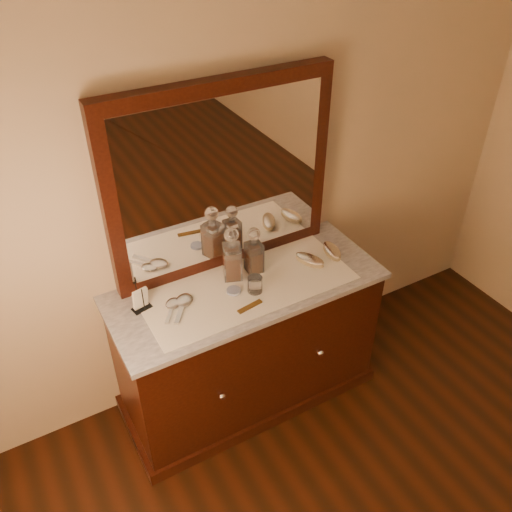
% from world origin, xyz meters
% --- Properties ---
extents(dresser_cabinet, '(1.40, 0.55, 0.82)m').
position_xyz_m(dresser_cabinet, '(0.00, 1.96, 0.41)').
color(dresser_cabinet, black).
rests_on(dresser_cabinet, floor).
extents(dresser_plinth, '(1.46, 0.59, 0.08)m').
position_xyz_m(dresser_plinth, '(0.00, 1.96, 0.04)').
color(dresser_plinth, black).
rests_on(dresser_plinth, floor).
extents(knob_left, '(0.04, 0.04, 0.04)m').
position_xyz_m(knob_left, '(-0.30, 1.67, 0.45)').
color(knob_left, silver).
rests_on(knob_left, dresser_cabinet).
extents(knob_right, '(0.04, 0.04, 0.04)m').
position_xyz_m(knob_right, '(0.30, 1.67, 0.45)').
color(knob_right, silver).
rests_on(knob_right, dresser_cabinet).
extents(marble_top, '(1.44, 0.59, 0.03)m').
position_xyz_m(marble_top, '(0.00, 1.96, 0.83)').
color(marble_top, silver).
rests_on(marble_top, dresser_cabinet).
extents(mirror_frame, '(1.20, 0.08, 1.00)m').
position_xyz_m(mirror_frame, '(0.00, 2.20, 1.35)').
color(mirror_frame, black).
rests_on(mirror_frame, marble_top).
extents(mirror_glass, '(1.06, 0.01, 0.86)m').
position_xyz_m(mirror_glass, '(0.00, 2.17, 1.35)').
color(mirror_glass, white).
rests_on(mirror_glass, marble_top).
extents(lace_runner, '(1.10, 0.45, 0.00)m').
position_xyz_m(lace_runner, '(0.00, 1.94, 0.85)').
color(lace_runner, white).
rests_on(lace_runner, marble_top).
extents(pin_dish, '(0.10, 0.10, 0.01)m').
position_xyz_m(pin_dish, '(-0.09, 1.93, 0.86)').
color(pin_dish, silver).
rests_on(pin_dish, lace_runner).
extents(comb, '(0.14, 0.05, 0.01)m').
position_xyz_m(comb, '(-0.07, 1.79, 0.86)').
color(comb, brown).
rests_on(comb, lace_runner).
extents(napkin_rack, '(0.10, 0.07, 0.14)m').
position_xyz_m(napkin_rack, '(-0.53, 2.05, 0.91)').
color(napkin_rack, black).
rests_on(napkin_rack, marble_top).
extents(decanter_left, '(0.12, 0.12, 0.30)m').
position_xyz_m(decanter_left, '(-0.03, 2.05, 0.97)').
color(decanter_left, '#8E4114').
rests_on(decanter_left, lace_runner).
extents(decanter_right, '(0.08, 0.08, 0.27)m').
position_xyz_m(decanter_right, '(0.09, 2.04, 0.96)').
color(decanter_right, '#8E4114').
rests_on(decanter_right, lace_runner).
extents(brush_near, '(0.14, 0.19, 0.05)m').
position_xyz_m(brush_near, '(0.38, 1.94, 0.88)').
color(brush_near, tan).
rests_on(brush_near, lace_runner).
extents(brush_far, '(0.10, 0.18, 0.05)m').
position_xyz_m(brush_far, '(0.54, 1.95, 0.88)').
color(brush_far, tan).
rests_on(brush_far, lace_runner).
extents(hand_mirror_outer, '(0.14, 0.18, 0.02)m').
position_xyz_m(hand_mirror_outer, '(-0.40, 1.98, 0.86)').
color(hand_mirror_outer, silver).
rests_on(hand_mirror_outer, lace_runner).
extents(hand_mirror_inner, '(0.17, 0.21, 0.02)m').
position_xyz_m(hand_mirror_inner, '(-0.35, 1.97, 0.86)').
color(hand_mirror_inner, silver).
rests_on(hand_mirror_inner, lace_runner).
extents(tumblers, '(0.08, 0.08, 0.09)m').
position_xyz_m(tumblers, '(0.01, 1.89, 0.90)').
color(tumblers, white).
rests_on(tumblers, lace_runner).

